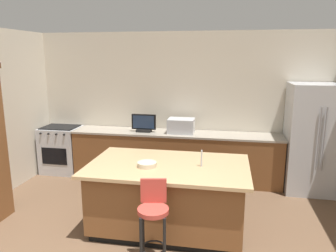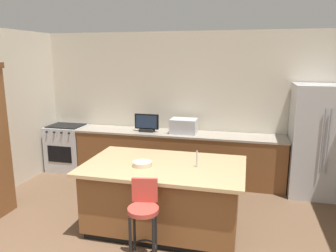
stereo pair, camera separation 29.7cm
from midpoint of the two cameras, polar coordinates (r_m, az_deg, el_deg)
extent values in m
cube|color=beige|center=(6.28, 1.38, 3.72)|extent=(6.22, 0.12, 2.77)
cube|color=brown|center=(6.15, -0.10, -5.51)|extent=(3.89, 0.60, 0.89)
cube|color=#9E9384|center=(6.02, -0.10, -1.33)|extent=(3.91, 0.62, 0.04)
cube|color=black|center=(4.65, -1.89, -17.00)|extent=(1.88, 1.05, 0.09)
cube|color=brown|center=(4.46, -1.93, -12.10)|extent=(1.96, 1.13, 0.78)
cube|color=tan|center=(4.30, -1.97, -7.09)|extent=(2.12, 1.29, 0.04)
cube|color=#B7BABF|center=(6.00, 23.22, -2.08)|extent=(0.93, 0.75, 1.87)
cylinder|color=gray|center=(5.58, 23.78, -2.15)|extent=(0.02, 0.02, 1.03)
cylinder|color=gray|center=(5.60, 24.58, -2.17)|extent=(0.02, 0.02, 1.03)
cube|color=#B7BABF|center=(6.95, -19.43, -3.97)|extent=(0.74, 0.60, 0.92)
cube|color=black|center=(6.71, -20.69, -5.04)|extent=(0.52, 0.01, 0.33)
cube|color=black|center=(6.84, -19.71, -0.18)|extent=(0.67, 0.50, 0.02)
cylinder|color=black|center=(6.72, -22.81, -1.24)|extent=(0.04, 0.03, 0.04)
cylinder|color=black|center=(6.63, -21.63, -1.31)|extent=(0.04, 0.03, 0.04)
cylinder|color=black|center=(6.55, -20.42, -1.39)|extent=(0.04, 0.03, 0.04)
cylinder|color=black|center=(6.46, -19.18, -1.46)|extent=(0.04, 0.03, 0.04)
cube|color=#B7BABF|center=(5.97, 0.92, 0.03)|extent=(0.48, 0.36, 0.27)
cube|color=black|center=(6.10, -5.67, -0.80)|extent=(0.28, 0.16, 0.05)
cube|color=black|center=(6.07, -5.70, 0.74)|extent=(0.46, 0.05, 0.28)
cube|color=#1E2D47|center=(6.04, -5.78, 0.69)|extent=(0.40, 0.01, 0.24)
cylinder|color=#B2B2B7|center=(6.08, 0.48, 0.14)|extent=(0.02, 0.02, 0.24)
cylinder|color=#B2B2B7|center=(4.19, 3.93, -5.74)|extent=(0.02, 0.02, 0.22)
cylinder|color=#B23D33|center=(3.59, -5.10, -14.70)|extent=(0.34, 0.34, 0.05)
cube|color=#B23D33|center=(3.66, -4.94, -11.33)|extent=(0.29, 0.09, 0.28)
cylinder|color=black|center=(3.68, -7.19, -20.51)|extent=(0.03, 0.03, 0.67)
cylinder|color=black|center=(3.66, -3.13, -20.63)|extent=(0.03, 0.03, 0.67)
cylinder|color=black|center=(3.89, -6.73, -18.56)|extent=(0.03, 0.03, 0.67)
cylinder|color=black|center=(3.87, -2.92, -18.66)|extent=(0.03, 0.03, 0.67)
torus|color=black|center=(3.81, -4.97, -20.63)|extent=(0.28, 0.28, 0.02)
cylinder|color=beige|center=(4.22, -5.77, -6.80)|extent=(0.25, 0.25, 0.06)
camera|label=1|loc=(0.15, -91.66, -0.36)|focal=34.48mm
camera|label=2|loc=(0.15, 88.34, 0.36)|focal=34.48mm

